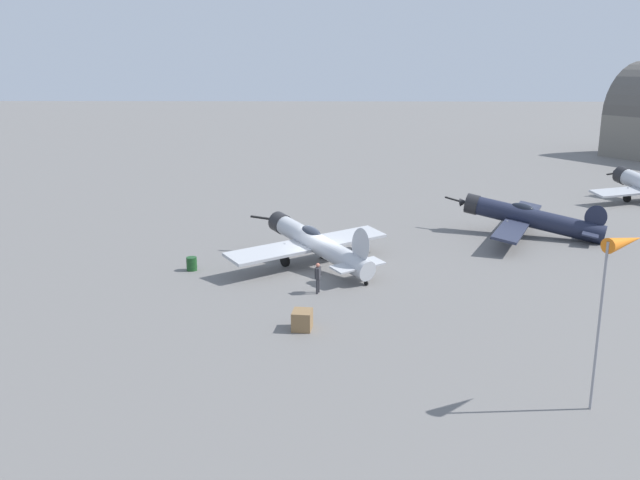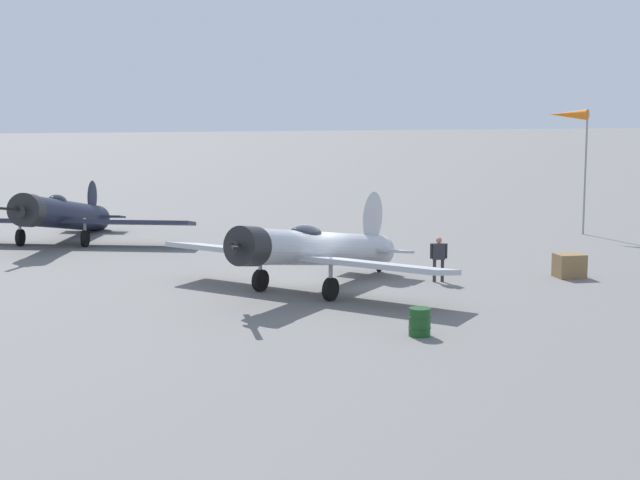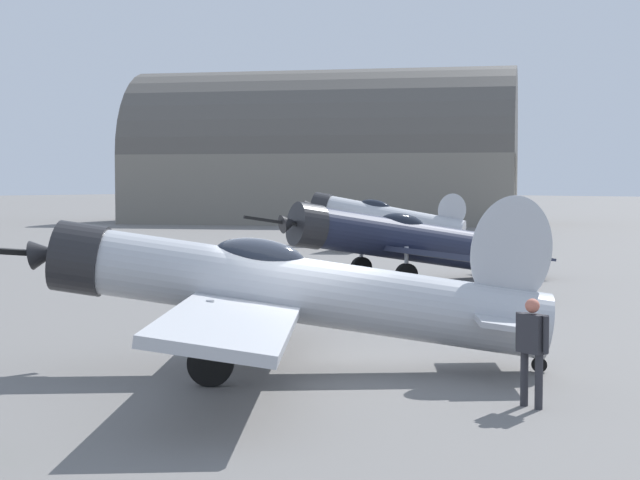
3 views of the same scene
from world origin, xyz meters
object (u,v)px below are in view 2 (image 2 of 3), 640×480
(windsock_mast, at_px, (570,120))
(equipment_crate, at_px, (569,266))
(airplane_mid_apron, at_px, (61,215))
(ground_crew_mechanic, at_px, (439,255))
(fuel_drum, at_px, (420,322))
(airplane_foreground, at_px, (312,249))

(windsock_mast, bearing_deg, equipment_crate, 149.13)
(airplane_mid_apron, height_order, ground_crew_mechanic, airplane_mid_apron)
(ground_crew_mechanic, distance_m, fuel_drum, 8.84)
(fuel_drum, bearing_deg, airplane_foreground, 7.52)
(equipment_crate, relative_size, windsock_mast, 0.18)
(airplane_foreground, height_order, windsock_mast, windsock_mast)
(airplane_mid_apron, relative_size, fuel_drum, 15.51)
(ground_crew_mechanic, height_order, windsock_mast, windsock_mast)
(airplane_mid_apron, relative_size, ground_crew_mechanic, 7.49)
(airplane_foreground, xyz_separation_m, ground_crew_mechanic, (0.29, -5.10, -0.48))
(airplane_foreground, bearing_deg, ground_crew_mechanic, 144.30)
(equipment_crate, xyz_separation_m, fuel_drum, (-7.19, 9.39, -0.05))
(airplane_mid_apron, bearing_deg, ground_crew_mechanic, 64.32)
(airplane_foreground, height_order, airplane_mid_apron, airplane_foreground)
(airplane_foreground, distance_m, airplane_mid_apron, 17.35)
(airplane_mid_apron, height_order, equipment_crate, airplane_mid_apron)
(fuel_drum, height_order, windsock_mast, windsock_mast)
(equipment_crate, bearing_deg, airplane_foreground, 88.19)
(equipment_crate, bearing_deg, windsock_mast, -30.87)
(equipment_crate, distance_m, fuel_drum, 11.82)
(ground_crew_mechanic, xyz_separation_m, windsock_mast, (11.00, -12.23, 4.86))
(fuel_drum, bearing_deg, ground_crew_mechanic, -27.72)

